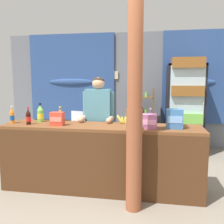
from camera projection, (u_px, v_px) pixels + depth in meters
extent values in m
plane|color=gray|center=(116.00, 170.00, 4.10)|extent=(7.76, 7.76, 0.00)
cube|color=slate|center=(127.00, 90.00, 5.63)|extent=(5.77, 0.12, 2.61)
cube|color=#2D4C89|center=(72.00, 78.00, 5.72)|extent=(2.06, 0.04, 2.04)
ellipsoid|color=#2D4C89|center=(72.00, 82.00, 5.72)|extent=(1.14, 0.10, 0.16)
cube|color=#2D4C89|center=(197.00, 77.00, 5.26)|extent=(1.48, 0.04, 2.04)
ellipsoid|color=#2D4C89|center=(197.00, 82.00, 5.25)|extent=(0.81, 0.10, 0.16)
cylinder|color=tan|center=(137.00, 65.00, 5.44)|extent=(0.23, 0.03, 0.23)
cylinder|color=white|center=(137.00, 65.00, 5.43)|extent=(0.20, 0.01, 0.20)
cube|color=beige|center=(113.00, 75.00, 5.56)|extent=(0.24, 0.02, 0.18)
cube|color=brown|center=(101.00, 127.00, 3.30)|extent=(2.75, 0.58, 0.04)
cube|color=#4E2E18|center=(96.00, 166.00, 3.10)|extent=(2.75, 0.04, 0.88)
cube|color=#4E2E18|center=(14.00, 154.00, 3.58)|extent=(0.08, 0.52, 0.88)
cube|color=#4E2E18|center=(200.00, 164.00, 3.14)|extent=(0.08, 0.52, 0.88)
cylinder|color=#995133|center=(134.00, 160.00, 2.80)|extent=(0.19, 0.19, 1.21)
cylinder|color=#995133|center=(135.00, 55.00, 2.64)|extent=(0.17, 0.17, 1.21)
ellipsoid|color=#995133|center=(142.00, 130.00, 2.74)|extent=(0.06, 0.05, 0.08)
cube|color=black|center=(182.00, 108.00, 5.28)|extent=(0.73, 0.04, 1.86)
cube|color=black|center=(167.00, 109.00, 5.03)|extent=(0.04, 0.66, 1.86)
cube|color=black|center=(202.00, 110.00, 4.92)|extent=(0.04, 0.66, 1.86)
cube|color=black|center=(186.00, 65.00, 4.85)|extent=(0.73, 0.66, 0.04)
cube|color=black|center=(182.00, 151.00, 5.09)|extent=(0.73, 0.66, 0.08)
cube|color=silver|center=(186.00, 109.00, 4.65)|extent=(0.67, 0.02, 1.70)
cylinder|color=#B7B7BC|center=(203.00, 112.00, 4.58)|extent=(0.02, 0.02, 0.40)
cube|color=silver|center=(184.00, 121.00, 5.01)|extent=(0.65, 0.58, 0.02)
cube|color=#75C64C|center=(185.00, 117.00, 4.86)|extent=(0.61, 0.54, 0.20)
cube|color=silver|center=(185.00, 95.00, 4.93)|extent=(0.65, 0.58, 0.02)
cube|color=brown|center=(186.00, 90.00, 4.79)|extent=(0.61, 0.54, 0.20)
cube|color=silver|center=(186.00, 69.00, 4.86)|extent=(0.65, 0.58, 0.02)
cube|color=brown|center=(187.00, 63.00, 4.71)|extent=(0.61, 0.54, 0.20)
cube|color=brown|center=(133.00, 119.00, 5.29)|extent=(0.04, 0.28, 1.37)
cube|color=brown|center=(153.00, 119.00, 5.22)|extent=(0.04, 0.28, 1.37)
cube|color=brown|center=(143.00, 97.00, 5.19)|extent=(0.44, 0.28, 0.02)
cylinder|color=orange|center=(140.00, 94.00, 5.19)|extent=(0.06, 0.06, 0.13)
cylinder|color=#75C64C|center=(146.00, 95.00, 5.17)|extent=(0.07, 0.07, 0.10)
cube|color=brown|center=(143.00, 116.00, 5.25)|extent=(0.44, 0.28, 0.02)
cylinder|color=silver|center=(140.00, 113.00, 5.25)|extent=(0.06, 0.06, 0.11)
cylinder|color=#75C64C|center=(146.00, 112.00, 5.22)|extent=(0.06, 0.06, 0.16)
cube|color=brown|center=(143.00, 134.00, 5.30)|extent=(0.44, 0.28, 0.02)
cylinder|color=black|center=(140.00, 130.00, 5.30)|extent=(0.06, 0.06, 0.16)
cylinder|color=brown|center=(146.00, 131.00, 5.28)|extent=(0.07, 0.07, 0.15)
cube|color=silver|center=(75.00, 132.00, 5.09)|extent=(0.55, 0.55, 0.04)
cube|color=silver|center=(80.00, 120.00, 5.24)|extent=(0.41, 0.16, 0.40)
cylinder|color=silver|center=(62.00, 143.00, 5.04)|extent=(0.04, 0.04, 0.44)
cylinder|color=silver|center=(77.00, 145.00, 4.87)|extent=(0.04, 0.04, 0.44)
cylinder|color=silver|center=(73.00, 139.00, 5.37)|extent=(0.04, 0.04, 0.44)
cylinder|color=silver|center=(87.00, 141.00, 5.21)|extent=(0.04, 0.04, 0.44)
cube|color=silver|center=(67.00, 126.00, 5.16)|extent=(0.15, 0.39, 0.03)
cube|color=silver|center=(82.00, 127.00, 4.99)|extent=(0.15, 0.39, 0.03)
cylinder|color=#28282D|center=(94.00, 150.00, 3.82)|extent=(0.11, 0.11, 0.86)
cylinder|color=#28282D|center=(104.00, 151.00, 3.79)|extent=(0.11, 0.11, 0.86)
cube|color=teal|center=(99.00, 107.00, 3.71)|extent=(0.39, 0.20, 0.54)
sphere|color=tan|center=(98.00, 84.00, 3.66)|extent=(0.19, 0.19, 0.19)
ellipsoid|color=#2D2319|center=(98.00, 81.00, 3.67)|extent=(0.18, 0.18, 0.10)
cylinder|color=teal|center=(85.00, 104.00, 3.74)|extent=(0.08, 0.08, 0.40)
cylinder|color=tan|center=(83.00, 119.00, 3.62)|extent=(0.07, 0.26, 0.07)
sphere|color=tan|center=(80.00, 120.00, 3.50)|extent=(0.08, 0.08, 0.08)
cylinder|color=teal|center=(112.00, 105.00, 3.67)|extent=(0.08, 0.08, 0.40)
cylinder|color=tan|center=(110.00, 119.00, 3.55)|extent=(0.07, 0.26, 0.07)
sphere|color=tan|center=(109.00, 121.00, 3.43)|extent=(0.08, 0.08, 0.08)
cylinder|color=#75C64C|center=(40.00, 116.00, 3.57)|extent=(0.09, 0.09, 0.17)
cone|color=#75C64C|center=(40.00, 108.00, 3.55)|extent=(0.09, 0.09, 0.08)
cylinder|color=black|center=(40.00, 104.00, 3.54)|extent=(0.04, 0.04, 0.03)
cylinder|color=yellow|center=(40.00, 116.00, 3.57)|extent=(0.09, 0.09, 0.08)
cylinder|color=#56286B|center=(150.00, 120.00, 3.32)|extent=(0.06, 0.06, 0.15)
cone|color=#56286B|center=(150.00, 112.00, 3.30)|extent=(0.06, 0.06, 0.07)
cylinder|color=silver|center=(151.00, 109.00, 3.30)|extent=(0.03, 0.03, 0.02)
cylinder|color=purple|center=(150.00, 120.00, 3.32)|extent=(0.06, 0.06, 0.07)
cylinder|color=brown|center=(60.00, 117.00, 3.60)|extent=(0.07, 0.07, 0.14)
cone|color=brown|center=(60.00, 110.00, 3.59)|extent=(0.07, 0.07, 0.06)
cylinder|color=#E5CC4C|center=(60.00, 107.00, 3.59)|extent=(0.03, 0.03, 0.02)
cylinder|color=#E5D166|center=(60.00, 117.00, 3.60)|extent=(0.08, 0.08, 0.06)
cylinder|color=black|center=(28.00, 119.00, 3.36)|extent=(0.06, 0.06, 0.15)
cone|color=black|center=(28.00, 111.00, 3.34)|extent=(0.06, 0.06, 0.07)
cylinder|color=red|center=(28.00, 108.00, 3.34)|extent=(0.03, 0.03, 0.02)
cylinder|color=red|center=(28.00, 119.00, 3.36)|extent=(0.07, 0.07, 0.07)
cylinder|color=orange|center=(12.00, 118.00, 3.44)|extent=(0.06, 0.06, 0.16)
cone|color=orange|center=(12.00, 110.00, 3.43)|extent=(0.06, 0.06, 0.07)
cylinder|color=white|center=(12.00, 107.00, 3.42)|extent=(0.03, 0.03, 0.03)
cylinder|color=#194C99|center=(12.00, 118.00, 3.44)|extent=(0.06, 0.06, 0.07)
cube|color=#B76699|center=(149.00, 121.00, 3.07)|extent=(0.20, 0.14, 0.19)
cube|color=#F7A5D8|center=(149.00, 122.00, 3.00)|extent=(0.18, 0.00, 0.07)
cube|color=#3D75B7|center=(175.00, 119.00, 3.07)|extent=(0.20, 0.13, 0.25)
cube|color=#7CB5F7|center=(175.00, 120.00, 3.00)|extent=(0.18, 0.00, 0.09)
cube|color=#E5422D|center=(57.00, 119.00, 3.28)|extent=(0.18, 0.11, 0.18)
cube|color=#FF826D|center=(56.00, 119.00, 3.23)|extent=(0.16, 0.00, 0.06)
ellipsoid|color=#DBCC42|center=(120.00, 119.00, 3.40)|extent=(0.11, 0.04, 0.14)
ellipsoid|color=#DBCC42|center=(123.00, 120.00, 3.39)|extent=(0.06, 0.03, 0.12)
ellipsoid|color=#DBCC42|center=(126.00, 120.00, 3.38)|extent=(0.04, 0.04, 0.14)
ellipsoid|color=#DBCC42|center=(129.00, 120.00, 3.37)|extent=(0.06, 0.04, 0.13)
ellipsoid|color=#DBCC42|center=(132.00, 121.00, 3.36)|extent=(0.09, 0.03, 0.13)
cylinder|color=olive|center=(126.00, 115.00, 3.37)|extent=(0.02, 0.02, 0.05)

